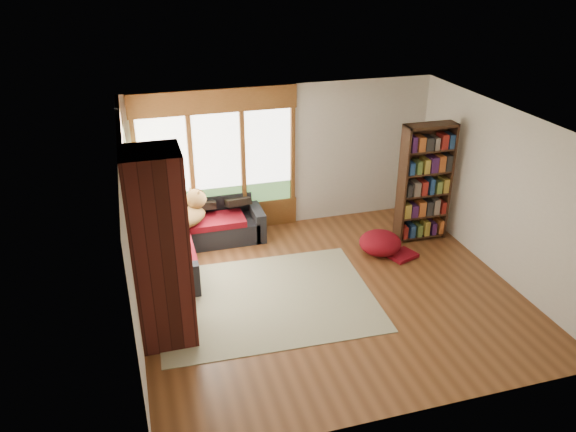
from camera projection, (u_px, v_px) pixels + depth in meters
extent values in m
plane|color=brown|center=(330.00, 293.00, 8.40)|extent=(5.50, 5.50, 0.00)
plane|color=white|center=(336.00, 125.00, 7.27)|extent=(5.50, 5.50, 0.00)
cube|color=silver|center=(284.00, 157.00, 10.00)|extent=(5.50, 0.04, 2.60)
cube|color=silver|center=(418.00, 318.00, 5.67)|extent=(5.50, 0.04, 2.60)
cube|color=silver|center=(130.00, 241.00, 7.15)|extent=(0.04, 5.00, 2.60)
cube|color=silver|center=(503.00, 194.00, 8.53)|extent=(0.04, 5.00, 2.60)
cube|color=brown|center=(218.00, 161.00, 9.65)|extent=(2.82, 0.10, 1.90)
cube|color=white|center=(218.00, 161.00, 9.65)|extent=(2.54, 0.09, 1.62)
cube|color=brown|center=(129.00, 200.00, 8.17)|extent=(0.10, 2.62, 1.90)
cube|color=white|center=(129.00, 200.00, 8.17)|extent=(0.09, 2.36, 1.62)
cube|color=#647D52|center=(126.00, 156.00, 8.73)|extent=(0.03, 0.72, 0.90)
cube|color=#471914|center=(160.00, 250.00, 6.93)|extent=(0.70, 0.70, 2.60)
cube|color=black|center=(199.00, 234.00, 9.67)|extent=(2.20, 0.90, 0.42)
cube|color=black|center=(195.00, 205.00, 9.80)|extent=(2.20, 0.20, 0.38)
cube|color=black|center=(256.00, 223.00, 9.88)|extent=(0.20, 0.90, 0.60)
cube|color=maroon|center=(193.00, 224.00, 9.43)|extent=(1.90, 0.66, 0.12)
cube|color=black|center=(165.00, 258.00, 8.95)|extent=(0.90, 2.20, 0.42)
cube|color=black|center=(139.00, 238.00, 8.69)|extent=(0.20, 2.20, 0.38)
cube|color=black|center=(170.00, 286.00, 8.04)|extent=(0.90, 0.20, 0.60)
cube|color=maroon|center=(173.00, 252.00, 8.56)|extent=(0.66, 1.20, 0.12)
cube|color=maroon|center=(167.00, 225.00, 9.38)|extent=(0.66, 0.66, 0.12)
cube|color=beige|center=(266.00, 299.00, 8.26)|extent=(3.22, 2.51, 0.01)
cube|color=#371F12|center=(447.00, 181.00, 9.67)|extent=(0.04, 0.30, 2.09)
cube|color=#371F12|center=(402.00, 186.00, 9.46)|extent=(0.04, 0.30, 2.09)
cube|color=#371F12|center=(421.00, 180.00, 9.69)|extent=(0.89, 0.02, 2.09)
cube|color=#371F12|center=(419.00, 234.00, 9.99)|extent=(0.81, 0.28, 0.03)
cube|color=#371F12|center=(421.00, 214.00, 9.82)|extent=(0.81, 0.28, 0.03)
cube|color=#371F12|center=(424.00, 194.00, 9.65)|extent=(0.81, 0.28, 0.03)
cube|color=#371F12|center=(426.00, 172.00, 9.47)|extent=(0.81, 0.28, 0.03)
cube|color=#371F12|center=(429.00, 150.00, 9.30)|extent=(0.81, 0.28, 0.03)
cube|color=#371F12|center=(431.00, 126.00, 9.13)|extent=(0.81, 0.28, 0.03)
cube|color=#726659|center=(425.00, 184.00, 9.55)|extent=(0.77, 0.22, 1.93)
ellipsoid|color=maroon|center=(380.00, 242.00, 9.43)|extent=(0.72, 0.72, 0.38)
ellipsoid|color=brown|center=(183.00, 211.00, 9.25)|extent=(1.00, 0.94, 0.28)
sphere|color=brown|center=(196.00, 198.00, 9.41)|extent=(0.48, 0.48, 0.34)
cone|color=brown|center=(193.00, 191.00, 9.31)|extent=(0.17, 0.17, 0.15)
ellipsoid|color=black|center=(165.00, 235.00, 8.52)|extent=(0.77, 0.92, 0.27)
sphere|color=black|center=(155.00, 221.00, 8.67)|extent=(0.42, 0.42, 0.32)
cone|color=black|center=(156.00, 215.00, 8.58)|extent=(0.15, 0.15, 0.14)
cube|color=black|center=(236.00, 196.00, 9.79)|extent=(0.45, 0.12, 0.45)
cube|color=black|center=(201.00, 200.00, 9.64)|extent=(0.45, 0.12, 0.45)
cube|color=black|center=(148.00, 218.00, 9.01)|extent=(0.45, 0.12, 0.45)
cube|color=black|center=(152.00, 250.00, 8.06)|extent=(0.45, 0.12, 0.45)
cube|color=maroon|center=(166.00, 204.00, 9.49)|extent=(0.42, 0.12, 0.42)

